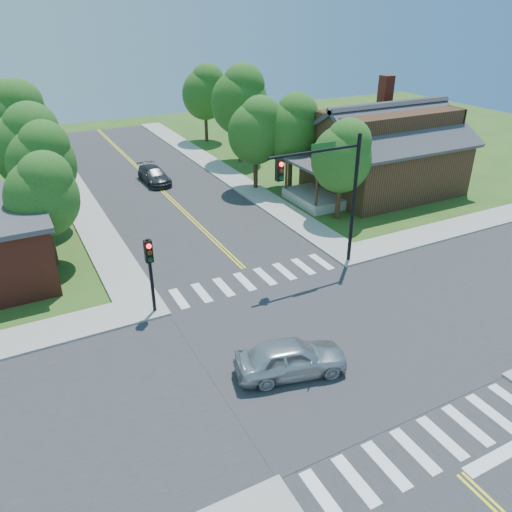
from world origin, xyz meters
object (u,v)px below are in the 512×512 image
car_silver (291,358)px  car_dgrey (154,176)px  signal_mast_ne (329,184)px  house_ne (384,147)px  signal_pole_nw (150,263)px

car_silver → car_dgrey: car_silver is taller
signal_mast_ne → car_silver: size_ratio=1.55×
signal_mast_ne → house_ne: (11.19, 8.65, -1.52)m
car_dgrey → signal_mast_ne: bearing=-79.8°
car_silver → house_ne: bearing=-34.8°
car_silver → signal_mast_ne: bearing=-28.9°
house_ne → car_dgrey: (-15.03, 9.62, -2.70)m
house_ne → car_silver: 23.23m
car_silver → car_dgrey: 25.00m
signal_mast_ne → house_ne: signal_mast_ne is taller
signal_mast_ne → signal_pole_nw: signal_mast_ne is taller
signal_pole_nw → car_dgrey: signal_pole_nw is taller
house_ne → car_dgrey: 18.04m
car_silver → signal_pole_nw: bearing=40.9°
house_ne → car_silver: bearing=-138.6°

